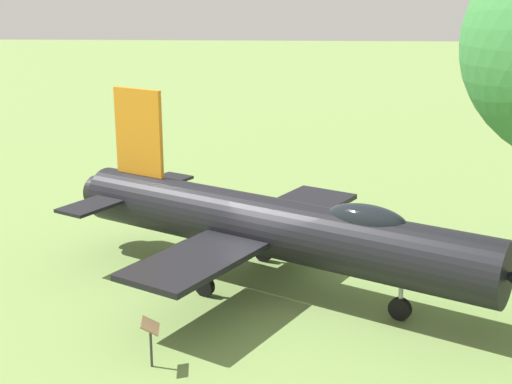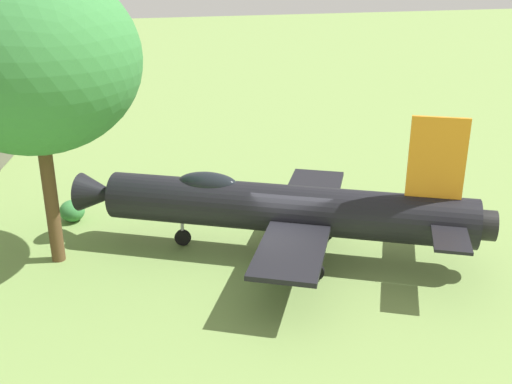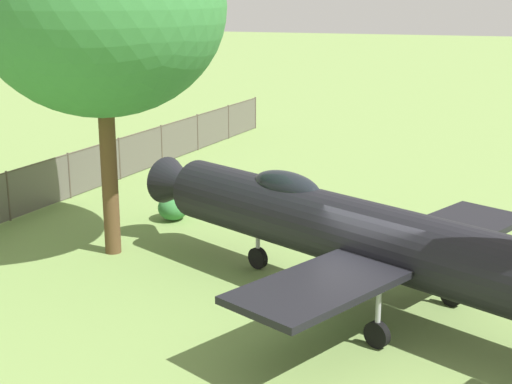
{
  "view_description": "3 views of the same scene",
  "coord_description": "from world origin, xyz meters",
  "px_view_note": "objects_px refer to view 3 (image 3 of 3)",
  "views": [
    {
      "loc": [
        -0.59,
        18.69,
        8.24
      ],
      "look_at": [
        0.54,
        -0.97,
        2.55
      ],
      "focal_mm": 49.44,
      "sensor_mm": 36.0,
      "label": 1
    },
    {
      "loc": [
        -6.71,
        -18.03,
        9.85
      ],
      "look_at": [
        -0.81,
        0.9,
        2.19
      ],
      "focal_mm": 41.81,
      "sensor_mm": 36.0,
      "label": 2
    },
    {
      "loc": [
        1.72,
        -17.1,
        7.66
      ],
      "look_at": [
        -3.11,
        0.82,
        2.5
      ],
      "focal_mm": 53.19,
      "sensor_mm": 36.0,
      "label": 3
    }
  ],
  "objects_px": {
    "shade_tree": "(100,7)",
    "display_jet": "(362,233)",
    "info_plaque": "(481,227)",
    "shrub_near_fence": "(173,207)"
  },
  "relations": [
    {
      "from": "info_plaque",
      "to": "shade_tree",
      "type": "bearing_deg",
      "value": -166.11
    },
    {
      "from": "shrub_near_fence",
      "to": "info_plaque",
      "type": "bearing_deg",
      "value": -5.02
    },
    {
      "from": "display_jet",
      "to": "info_plaque",
      "type": "relative_size",
      "value": 11.92
    },
    {
      "from": "shrub_near_fence",
      "to": "info_plaque",
      "type": "distance_m",
      "value": 9.85
    },
    {
      "from": "shrub_near_fence",
      "to": "info_plaque",
      "type": "height_order",
      "value": "info_plaque"
    },
    {
      "from": "display_jet",
      "to": "info_plaque",
      "type": "xyz_separation_m",
      "value": [
        2.9,
        4.42,
        -0.99
      ]
    },
    {
      "from": "shade_tree",
      "to": "shrub_near_fence",
      "type": "relative_size",
      "value": 8.67
    },
    {
      "from": "shade_tree",
      "to": "display_jet",
      "type": "bearing_deg",
      "value": -13.99
    },
    {
      "from": "display_jet",
      "to": "shrub_near_fence",
      "type": "xyz_separation_m",
      "value": [
        -6.9,
        5.28,
        -1.42
      ]
    },
    {
      "from": "display_jet",
      "to": "info_plaque",
      "type": "distance_m",
      "value": 5.38
    }
  ]
}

